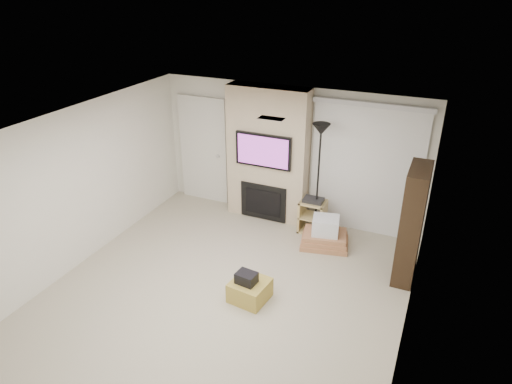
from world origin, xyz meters
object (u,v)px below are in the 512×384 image
at_px(box_stack, 325,235).
at_px(bookshelf, 412,224).
at_px(ottoman, 250,290).
at_px(floor_lamp, 320,149).
at_px(av_stand, 312,214).

xyz_separation_m(box_stack, bookshelf, (1.37, -0.33, 0.70)).
bearing_deg(box_stack, ottoman, -107.73).
relative_size(ottoman, box_stack, 0.55).
relative_size(floor_lamp, av_stand, 3.08).
xyz_separation_m(floor_lamp, box_stack, (0.29, -0.38, -1.40)).
distance_m(ottoman, av_stand, 2.22).
bearing_deg(bookshelf, floor_lamp, 156.83).
height_order(av_stand, bookshelf, bookshelf).
bearing_deg(av_stand, floor_lamp, 4.59).
height_order(ottoman, box_stack, box_stack).
distance_m(box_stack, bookshelf, 1.57).
relative_size(av_stand, box_stack, 0.73).
xyz_separation_m(av_stand, box_stack, (0.35, -0.37, -0.14)).
bearing_deg(ottoman, bookshelf, 37.47).
bearing_deg(box_stack, av_stand, 132.83).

